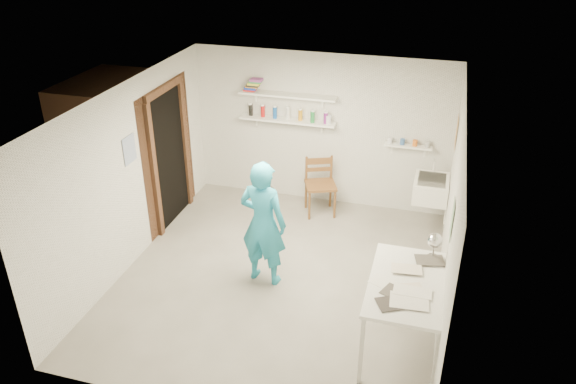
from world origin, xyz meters
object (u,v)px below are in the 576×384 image
(wooden_chair, at_px, (321,185))
(desk_lamp, at_px, (435,241))
(man, at_px, (263,223))
(belfast_sink, at_px, (431,189))
(wall_clock, at_px, (266,195))
(work_table, at_px, (404,316))

(wooden_chair, height_order, desk_lamp, desk_lamp)
(man, distance_m, wooden_chair, 1.93)
(belfast_sink, relative_size, wall_clock, 2.01)
(desk_lamp, bearing_deg, man, 172.55)
(belfast_sink, distance_m, work_table, 2.59)
(belfast_sink, bearing_deg, desk_lamp, -87.00)
(belfast_sink, relative_size, wooden_chair, 0.62)
(belfast_sink, height_order, wooden_chair, wooden_chair)
(man, relative_size, work_table, 1.26)
(desk_lamp, bearing_deg, wall_clock, 166.80)
(wooden_chair, height_order, work_table, wooden_chair)
(work_table, height_order, desk_lamp, desk_lamp)
(wall_clock, distance_m, desk_lamp, 2.12)
(wall_clock, relative_size, work_table, 0.23)
(wall_clock, relative_size, desk_lamp, 1.81)
(man, bearing_deg, wall_clock, -75.08)
(belfast_sink, xyz_separation_m, work_table, (-0.11, -2.57, -0.26))
(belfast_sink, distance_m, wall_clock, 2.54)
(wooden_chair, xyz_separation_m, work_table, (1.52, -2.67, -0.04))
(man, relative_size, desk_lamp, 10.08)
(man, xyz_separation_m, desk_lamp, (2.04, -0.27, 0.27))
(wall_clock, bearing_deg, belfast_sink, 45.97)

